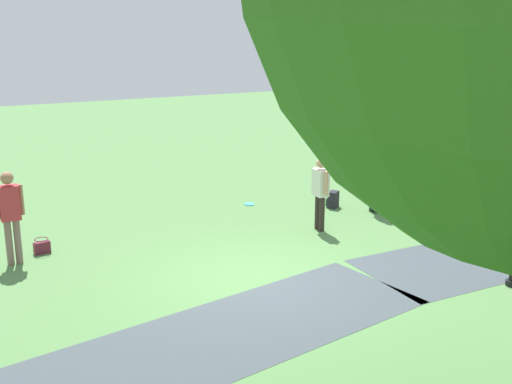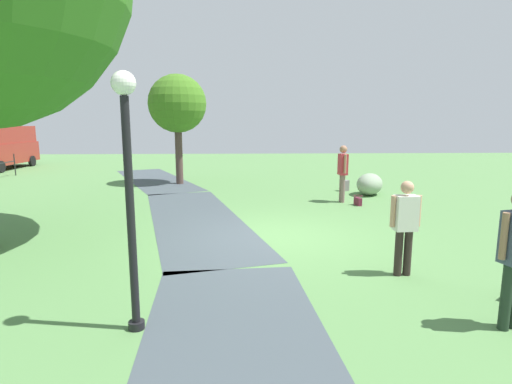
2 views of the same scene
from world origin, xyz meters
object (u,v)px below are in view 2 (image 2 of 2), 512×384
object	(u,v)px
frisbee_on_grass	(512,259)
lamp_post	(128,174)
young_tree_near_path	(177,104)
woman_with_handbag	(343,169)
passerby_on_path	(405,222)
backpack_by_boulder	(344,186)
handbag_on_grass	(358,201)
lawn_boulder	(370,184)

from	to	relation	value
frisbee_on_grass	lamp_post	bearing A→B (deg)	109.83
young_tree_near_path	woman_with_handbag	size ratio (longest dim) A/B	2.45
young_tree_near_path	passerby_on_path	distance (m)	11.92
woman_with_handbag	backpack_by_boulder	bearing A→B (deg)	-16.71
lamp_post	passerby_on_path	size ratio (longest dim) A/B	1.95
backpack_by_boulder	frisbee_on_grass	xyz separation A→B (m)	(-7.75, -1.19, -0.18)
passerby_on_path	backpack_by_boulder	world-z (taller)	passerby_on_path
lamp_post	woman_with_handbag	distance (m)	9.22
frisbee_on_grass	young_tree_near_path	bearing A→B (deg)	37.80
lamp_post	young_tree_near_path	bearing A→B (deg)	5.63
handbag_on_grass	lamp_post	bearing A→B (deg)	146.22
lamp_post	backpack_by_boulder	world-z (taller)	lamp_post
backpack_by_boulder	frisbee_on_grass	world-z (taller)	backpack_by_boulder
frisbee_on_grass	backpack_by_boulder	bearing A→B (deg)	8.72
passerby_on_path	frisbee_on_grass	size ratio (longest dim) A/B	6.46
passerby_on_path	frisbee_on_grass	distance (m)	2.63
woman_with_handbag	handbag_on_grass	world-z (taller)	woman_with_handbag
backpack_by_boulder	lawn_boulder	bearing A→B (deg)	-141.80
lamp_post	handbag_on_grass	size ratio (longest dim) A/B	9.26
woman_with_handbag	lawn_boulder	bearing A→B (deg)	-45.87
lawn_boulder	woman_with_handbag	bearing A→B (deg)	134.13
lawn_boulder	passerby_on_path	distance (m)	7.81
handbag_on_grass	backpack_by_boulder	distance (m)	2.67
young_tree_near_path	frisbee_on_grass	world-z (taller)	young_tree_near_path
young_tree_near_path	backpack_by_boulder	xyz separation A→B (m)	(-2.05, -6.41, -3.05)
lawn_boulder	frisbee_on_grass	xyz separation A→B (m)	(-6.90, -0.52, -0.37)
lamp_post	lawn_boulder	bearing A→B (deg)	-32.58
lawn_boulder	handbag_on_grass	xyz separation A→B (m)	(-1.80, 0.93, -0.24)
woman_with_handbag	lamp_post	bearing A→B (deg)	150.02
handbag_on_grass	backpack_by_boulder	size ratio (longest dim) A/B	0.85
lawn_boulder	frisbee_on_grass	bearing A→B (deg)	-175.69
handbag_on_grass	young_tree_near_path	bearing A→B (deg)	52.60
young_tree_near_path	handbag_on_grass	size ratio (longest dim) A/B	13.15
lamp_post	lawn_boulder	size ratio (longest dim) A/B	2.03
woman_with_handbag	passerby_on_path	bearing A→B (deg)	175.00
lamp_post	passerby_on_path	distance (m)	4.47
lawn_boulder	passerby_on_path	xyz separation A→B (m)	(-7.56, 1.85, 0.55)
young_tree_near_path	lamp_post	xyz separation A→B (m)	(-12.11, -1.19, -1.29)
lawn_boulder	passerby_on_path	bearing A→B (deg)	166.23
lamp_post	backpack_by_boulder	distance (m)	11.47
lamp_post	lawn_boulder	xyz separation A→B (m)	(9.21, -5.89, -1.57)
young_tree_near_path	lawn_boulder	world-z (taller)	young_tree_near_path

